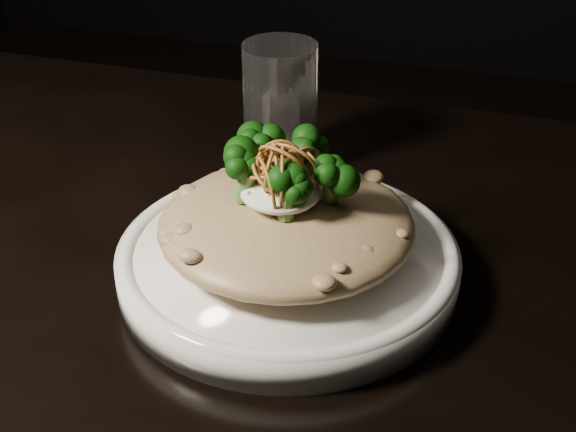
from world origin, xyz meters
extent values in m
cube|color=black|center=(0.00, 0.00, 0.73)|extent=(1.10, 0.80, 0.04)
cylinder|color=white|center=(0.10, 0.04, 0.76)|extent=(0.26, 0.26, 0.03)
ellipsoid|color=brown|center=(0.09, 0.04, 0.80)|extent=(0.19, 0.19, 0.04)
ellipsoid|color=white|center=(0.09, 0.03, 0.83)|extent=(0.06, 0.06, 0.02)
cylinder|color=white|center=(0.03, 0.21, 0.81)|extent=(0.08, 0.08, 0.12)
camera|label=1|loc=(0.25, -0.44, 1.11)|focal=50.00mm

